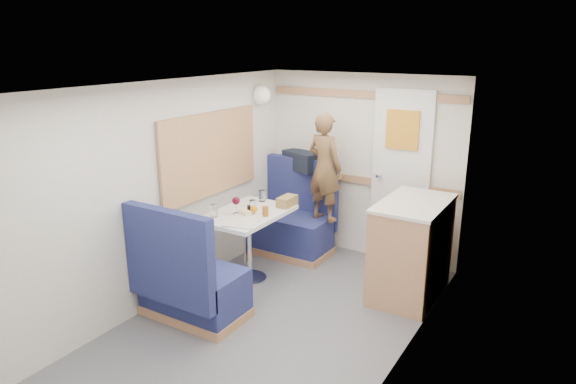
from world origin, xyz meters
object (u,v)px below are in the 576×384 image
Objects in this scene: pepper_grinder at (249,210)px; orange_fruit at (254,209)px; tumbler_left at (214,211)px; cheese_block at (245,213)px; bench_far at (293,226)px; tray at (243,221)px; dome_light at (261,95)px; tumbler_mid at (262,196)px; dinette_table at (248,227)px; wine_glass at (236,201)px; bread_loaf at (287,201)px; duffel_bag at (302,161)px; beer_glass at (265,211)px; galley_counter at (411,248)px; tumbler_right at (253,205)px; person at (325,167)px; bench_near at (189,287)px.

orange_fruit is at bearing 27.14° from pepper_grinder.
cheese_block is at bearing 32.31° from tumbler_left.
bench_far is 1.02m from pepper_grinder.
bench_far reaches higher than tray.
dome_light reaches higher than tumbler_mid.
bench_far reaches higher than dinette_table.
wine_glass is 0.55m from bread_loaf.
tray is 3.18× the size of cheese_block.
tumbler_mid is at bearing 105.31° from cheese_block.
duffel_bag is 3.73× the size of tumbler_left.
dome_light is at bearing 114.95° from cheese_block.
dinette_table is 9.62× the size of beer_glass.
wine_glass is (0.32, -0.94, -0.91)m from dome_light.
pepper_grinder reaches higher than tray.
cheese_block is 0.94× the size of tumbler_left.
pepper_grinder is at bearing 43.14° from tumbler_left.
tumbler_mid is 0.43m from pepper_grinder.
galley_counter is 2.07× the size of duffel_bag.
tumbler_right is (0.20, 0.35, -0.01)m from tumbler_left.
orange_fruit is at bearing -61.04° from dome_light.
orange_fruit is (-0.04, 0.24, 0.04)m from tray.
beer_glass reaches higher than pepper_grinder.
wine_glass is 0.20m from tumbler_right.
dome_light reaches higher than bench_far.
dome_light is 1.95× the size of tumbler_right.
duffel_bag is (-0.04, 1.12, 0.44)m from dinette_table.
beer_glass is at bearing -52.55° from tumbler_mid.
tumbler_right is at bearing 130.45° from orange_fruit.
orange_fruit is 0.68× the size of tumbler_right.
cheese_block is 0.07m from pepper_grinder.
person is at bearing 4.58° from bench_far.
galley_counter is 13.16× the size of orange_fruit.
person is 1.09m from wine_glass.
wine_glass is 1.41× the size of tumbler_left.
tumbler_right is (-1.46, -0.47, 0.31)m from galley_counter.
bench_far is 0.71m from bread_loaf.
orange_fruit reaches higher than tray.
dome_light reaches higher than person.
bench_near reaches higher than tray.
dome_light is at bearing 117.27° from tumbler_right.
tumbler_left reaches higher than tumbler_right.
dinette_table is at bearing 169.52° from orange_fruit.
bench_far is at bearing 86.04° from wine_glass.
person is at bearing 72.25° from cheese_block.
tumbler_right is (0.04, -1.04, -0.24)m from duffel_bag.
galley_counter is 1.88m from tumbler_left.
person is 3.24× the size of tray.
bench_near is at bearing -90.00° from bench_far.
cheese_block is at bearing -86.74° from bench_far.
bench_near reaches higher than tumbler_right.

